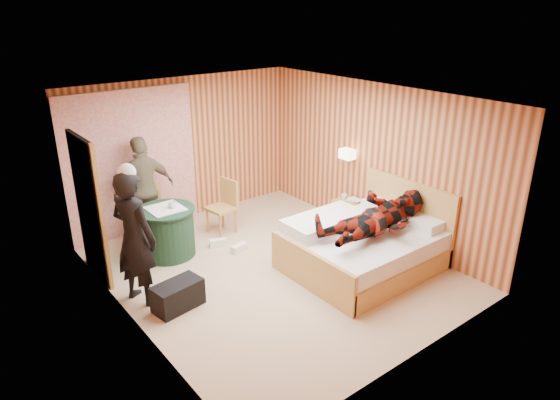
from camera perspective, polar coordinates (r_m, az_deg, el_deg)
floor at (r=7.39m, az=-0.95°, el=-7.87°), size 4.20×5.00×0.01m
ceiling at (r=6.53m, az=-1.08°, el=11.57°), size 4.20×5.00×0.01m
wall_back at (r=8.89m, az=-10.81°, el=5.68°), size 4.20×0.02×2.50m
wall_left at (r=5.94m, az=-17.44°, el=-3.20°), size 0.02×5.00×2.50m
wall_right at (r=8.22m, az=10.79°, el=4.38°), size 0.02×5.00×2.50m
curtain at (r=8.45m, az=-16.56°, el=3.97°), size 2.20×0.08×2.40m
doorway at (r=7.27m, az=-21.00°, el=-0.96°), size 0.06×0.90×2.05m
wall_lamp at (r=8.38m, az=7.71°, el=5.24°), size 0.26×0.24×0.16m
bed at (r=7.42m, az=9.55°, el=-5.19°), size 2.10×1.65×1.14m
nightstand at (r=8.60m, az=7.84°, el=-1.68°), size 0.38×0.52×0.50m
round_table at (r=7.81m, az=-12.74°, el=-3.51°), size 0.87×0.87×0.77m
chair_far at (r=8.34m, az=-14.71°, el=-0.91°), size 0.54×0.54×0.93m
chair_near at (r=8.38m, az=-6.35°, el=-0.24°), size 0.47×0.47×0.92m
duffel_bag at (r=6.58m, az=-11.59°, el=-10.64°), size 0.67×0.43×0.36m
sneaker_left at (r=8.06m, az=-7.07°, el=-4.88°), size 0.29×0.20×0.12m
sneaker_right at (r=7.87m, az=-4.70°, el=-5.50°), size 0.29×0.16×0.12m
woman_standing at (r=6.52m, az=-16.29°, el=-4.19°), size 0.64×0.77×1.79m
man_at_table at (r=8.26m, az=-15.23°, el=1.21°), size 1.02×0.45×1.72m
man_on_bed at (r=7.03m, az=11.41°, el=-0.90°), size 0.86×0.67×1.77m
book_lower at (r=8.48m, az=8.17°, el=-0.21°), size 0.24×0.27×0.02m
book_upper at (r=8.47m, az=8.17°, el=-0.09°), size 0.17×0.23×0.02m
cup_nightstand at (r=8.58m, az=7.32°, el=0.37°), size 0.10×0.10×0.09m
cup_table at (r=7.64m, az=-12.17°, el=-0.52°), size 0.16×0.16×0.10m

